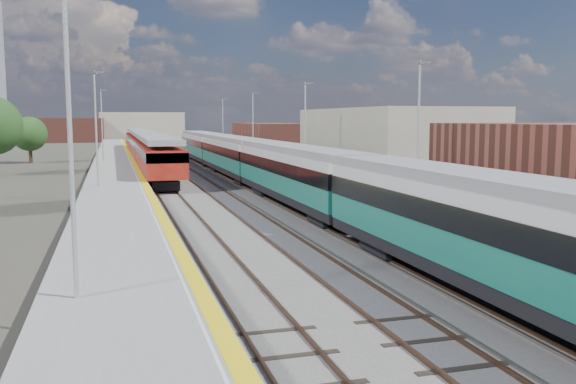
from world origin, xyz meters
name	(u,v)px	position (x,y,z in m)	size (l,w,h in m)	color
ground	(214,176)	(0.00, 50.00, 0.00)	(320.00, 320.00, 0.00)	#47443A
ballast_bed	(187,174)	(-2.25, 52.50, 0.03)	(10.50, 155.00, 0.06)	#565451
tracks	(191,172)	(-1.65, 54.18, 0.11)	(8.96, 160.00, 0.17)	#4C3323
platform_right	(261,167)	(5.28, 52.49, 0.54)	(4.70, 155.00, 8.52)	slate
platform_left	(115,171)	(-9.05, 52.49, 0.52)	(4.30, 155.00, 8.52)	slate
buildings	(69,95)	(-18.12, 138.60, 10.70)	(72.00, 185.50, 40.00)	brown
green_train	(259,161)	(1.50, 37.67, 2.24)	(2.89, 80.33, 3.18)	black
red_train	(145,146)	(-5.50, 66.39, 2.25)	(3.01, 61.00, 3.80)	black
tree_c	(30,134)	(-18.95, 73.28, 3.61)	(4.23, 4.23, 5.74)	#382619
tree_d	(348,129)	(21.15, 68.88, 4.06)	(4.76, 4.76, 6.45)	#382619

